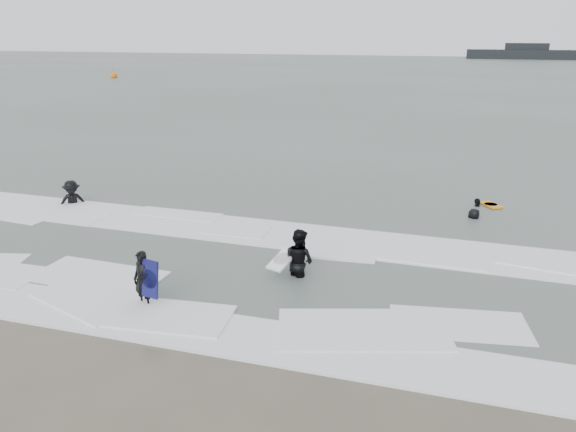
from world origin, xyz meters
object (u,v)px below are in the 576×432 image
(surfer_breaker, at_px, (73,205))
(surfer_right_far, at_px, (474,219))
(surfer_centre, at_px, (145,307))
(surfer_right_near, at_px, (477,207))
(buoy, at_px, (114,76))
(surfer_wading, at_px, (299,275))
(vessel_horizon, at_px, (526,53))

(surfer_breaker, bearing_deg, surfer_right_far, -27.90)
(surfer_centre, height_order, surfer_right_near, surfer_right_near)
(buoy, bearing_deg, surfer_wading, -51.81)
(surfer_centre, bearing_deg, surfer_wading, 59.06)
(surfer_right_near, bearing_deg, surfer_breaker, -12.46)
(buoy, bearing_deg, surfer_breaker, -56.95)
(surfer_wading, bearing_deg, surfer_breaker, 4.98)
(surfer_right_near, distance_m, vessel_horizon, 137.96)
(surfer_right_far, distance_m, buoy, 74.48)
(surfer_centre, bearing_deg, surfer_right_far, 66.44)
(vessel_horizon, bearing_deg, surfer_wading, -96.32)
(vessel_horizon, bearing_deg, buoy, -126.50)
(surfer_breaker, bearing_deg, buoy, 83.74)
(vessel_horizon, bearing_deg, surfer_centre, -97.39)
(surfer_centre, distance_m, surfer_right_far, 12.61)
(surfer_centre, xyz_separation_m, surfer_right_far, (7.85, 9.87, 0.00))
(surfer_centre, height_order, surfer_right_far, surfer_right_far)
(surfer_wading, distance_m, surfer_breaker, 11.23)
(buoy, relative_size, vessel_horizon, 0.06)
(buoy, height_order, vessel_horizon, vessel_horizon)
(surfer_right_far, bearing_deg, vessel_horizon, -142.52)
(surfer_wading, relative_size, buoy, 1.18)
(surfer_centre, distance_m, surfer_wading, 4.38)
(surfer_breaker, height_order, vessel_horizon, vessel_horizon)
(surfer_right_near, height_order, vessel_horizon, vessel_horizon)
(surfer_right_near, bearing_deg, vessel_horizon, -124.08)
(surfer_centre, relative_size, buoy, 0.92)
(surfer_centre, height_order, surfer_breaker, surfer_breaker)
(surfer_right_near, xyz_separation_m, vessel_horizon, (11.34, 137.49, 1.46))
(surfer_right_near, bearing_deg, surfer_centre, 25.82)
(surfer_centre, height_order, vessel_horizon, vessel_horizon)
(buoy, xyz_separation_m, vessel_horizon, (63.46, 85.78, 1.04))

